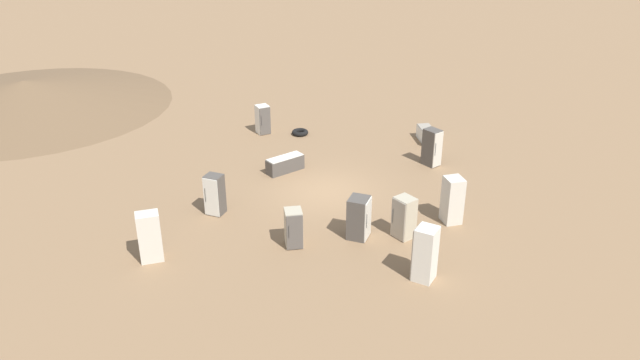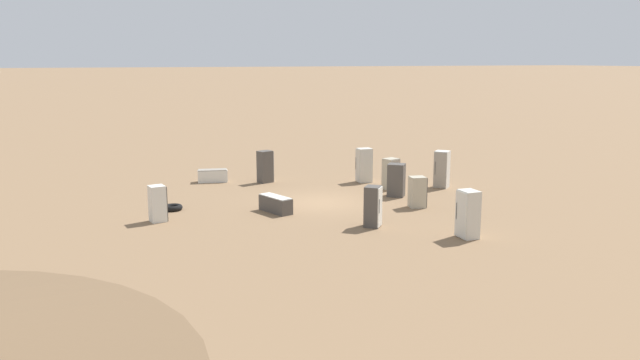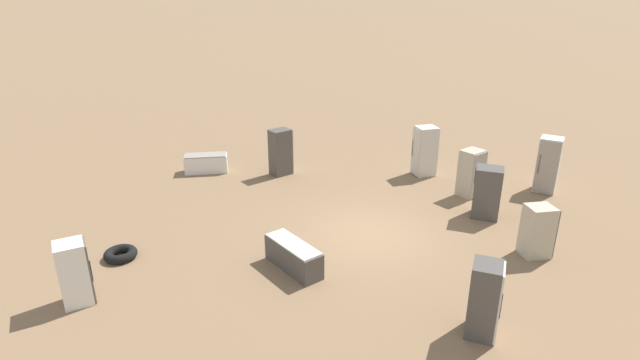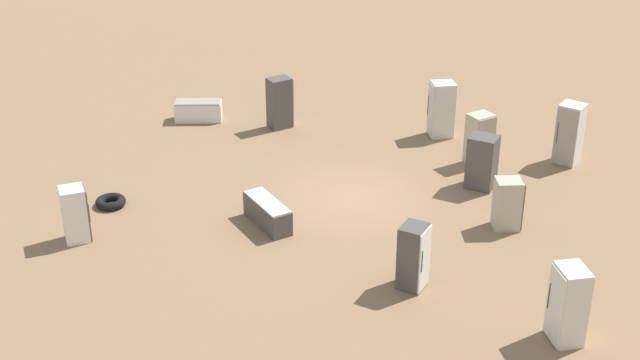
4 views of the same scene
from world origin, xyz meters
name	(u,v)px [view 2 (image 2 of 4)]	position (x,y,z in m)	size (l,w,h in m)	color
ground_plane	(322,202)	(0.00, 0.00, 0.00)	(1000.00, 1000.00, 0.00)	#846647
discarded_fridge_0	(373,206)	(0.17, -4.72, 0.82)	(0.88, 0.88, 1.63)	#4C4742
discarded_fridge_1	(391,174)	(4.43, 1.32, 0.80)	(0.85, 0.81, 1.59)	#B2A88E
discarded_fridge_2	(364,165)	(4.05, 3.58, 0.92)	(0.82, 0.72, 1.84)	beige
discarded_fridge_3	(276,204)	(-2.59, -0.94, 0.35)	(1.06, 1.85, 0.71)	#4C4742
discarded_fridge_4	(213,176)	(-3.47, 6.84, 0.34)	(1.68, 0.99, 0.69)	silver
discarded_fridge_5	(442,169)	(7.07, 0.68, 0.96)	(0.96, 0.96, 1.91)	silver
discarded_fridge_6	(417,192)	(3.55, -2.62, 0.70)	(0.82, 0.73, 1.40)	#B2A88E
discarded_fridge_7	(265,167)	(-0.88, 5.58, 0.86)	(0.89, 0.75, 1.72)	#4C4742
discarded_fridge_8	(468,214)	(2.66, -7.51, 0.90)	(0.68, 0.81, 1.80)	beige
discarded_fridge_9	(158,204)	(-7.54, -0.52, 0.75)	(0.72, 0.69, 1.50)	silver
discarded_fridge_10	(396,180)	(3.86, -0.22, 0.80)	(1.06, 1.06, 1.59)	#4C4742
scrap_tire	(173,207)	(-6.65, 1.20, 0.12)	(0.85, 0.85, 0.24)	black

